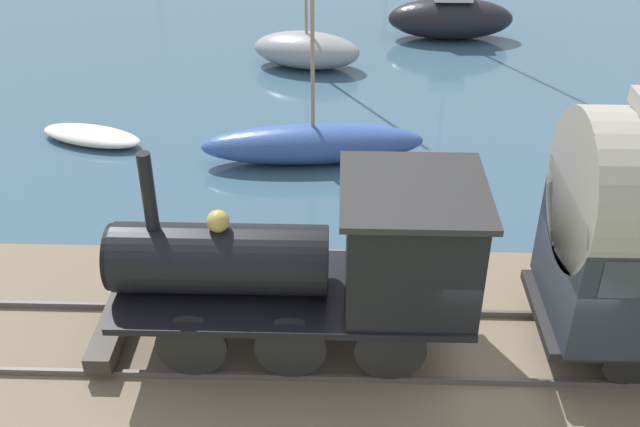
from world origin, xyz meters
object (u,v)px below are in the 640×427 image
at_px(sailboat_blue, 313,143).
at_px(sailboat_gray, 307,49).
at_px(steam_locomotive, 328,257).
at_px(rowboat_near_shore, 92,136).
at_px(sailboat_black, 451,16).

xyz_separation_m(sailboat_blue, sailboat_gray, (6.75, 0.47, 0.09)).
relative_size(steam_locomotive, rowboat_near_shore, 2.00).
relative_size(sailboat_blue, sailboat_gray, 0.77).
bearing_deg(steam_locomotive, sailboat_black, -13.33).
distance_m(steam_locomotive, sailboat_black, 17.89).
relative_size(sailboat_blue, rowboat_near_shore, 2.14).
relative_size(steam_locomotive, sailboat_blue, 0.93).
relative_size(sailboat_gray, rowboat_near_shore, 2.78).
bearing_deg(sailboat_gray, sailboat_black, -46.73).
bearing_deg(sailboat_black, steam_locomotive, 165.88).
relative_size(sailboat_black, rowboat_near_shore, 3.17).
distance_m(sailboat_gray, rowboat_near_shore, 8.09).
bearing_deg(sailboat_black, sailboat_blue, 153.90).
xyz_separation_m(sailboat_blue, rowboat_near_shore, (0.92, 6.06, -0.34)).
bearing_deg(rowboat_near_shore, sailboat_gray, -26.86).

